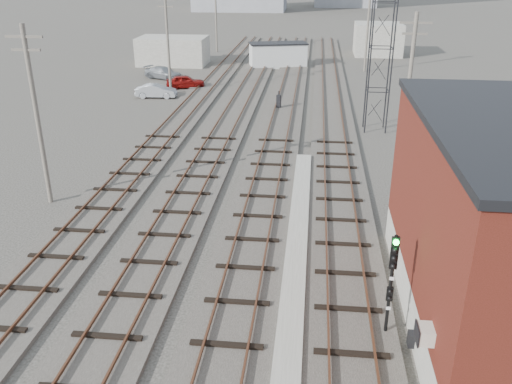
# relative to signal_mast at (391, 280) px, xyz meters

# --- Properties ---
(ground) EXTENTS (320.00, 320.00, 0.00)m
(ground) POSITION_rel_signal_mast_xyz_m (-3.70, 49.26, -2.21)
(ground) COLOR #282621
(ground) RESTS_ON ground
(track_right) EXTENTS (3.20, 90.00, 0.39)m
(track_right) POSITION_rel_signal_mast_xyz_m (-1.20, 28.26, -2.10)
(track_right) COLOR #332D28
(track_right) RESTS_ON ground
(track_mid_right) EXTENTS (3.20, 90.00, 0.39)m
(track_mid_right) POSITION_rel_signal_mast_xyz_m (-5.20, 28.26, -2.10)
(track_mid_right) COLOR #332D28
(track_mid_right) RESTS_ON ground
(track_mid_left) EXTENTS (3.20, 90.00, 0.39)m
(track_mid_left) POSITION_rel_signal_mast_xyz_m (-9.20, 28.26, -2.10)
(track_mid_left) COLOR #332D28
(track_mid_left) RESTS_ON ground
(track_left) EXTENTS (3.20, 90.00, 0.39)m
(track_left) POSITION_rel_signal_mast_xyz_m (-13.20, 28.26, -2.10)
(track_left) COLOR #332D28
(track_left) RESTS_ON ground
(platform_curb) EXTENTS (0.90, 28.00, 0.26)m
(platform_curb) POSITION_rel_signal_mast_xyz_m (-3.20, 3.26, -2.08)
(platform_curb) COLOR gray
(platform_curb) RESTS_ON ground
(brick_building) EXTENTS (6.54, 12.20, 7.22)m
(brick_building) POSITION_rel_signal_mast_xyz_m (3.80, 1.26, 1.42)
(brick_building) COLOR gray
(brick_building) RESTS_ON ground
(lattice_tower) EXTENTS (1.60, 1.60, 15.00)m
(lattice_tower) POSITION_rel_signal_mast_xyz_m (1.80, 24.26, 5.29)
(lattice_tower) COLOR black
(lattice_tower) RESTS_ON ground
(utility_pole_left_a) EXTENTS (1.80, 0.24, 9.00)m
(utility_pole_left_a) POSITION_rel_signal_mast_xyz_m (-16.20, 9.26, 2.59)
(utility_pole_left_a) COLOR #595147
(utility_pole_left_a) RESTS_ON ground
(utility_pole_left_b) EXTENTS (1.80, 0.24, 9.00)m
(utility_pole_left_b) POSITION_rel_signal_mast_xyz_m (-16.20, 34.26, 2.59)
(utility_pole_left_b) COLOR #595147
(utility_pole_left_b) RESTS_ON ground
(utility_pole_left_c) EXTENTS (1.80, 0.24, 9.00)m
(utility_pole_left_c) POSITION_rel_signal_mast_xyz_m (-16.20, 59.26, 2.59)
(utility_pole_left_c) COLOR #595147
(utility_pole_left_c) RESTS_ON ground
(utility_pole_right_a) EXTENTS (1.80, 0.24, 9.00)m
(utility_pole_right_a) POSITION_rel_signal_mast_xyz_m (2.80, 17.26, 2.59)
(utility_pole_right_a) COLOR #595147
(utility_pole_right_a) RESTS_ON ground
(utility_pole_right_b) EXTENTS (1.80, 0.24, 9.00)m
(utility_pole_right_b) POSITION_rel_signal_mast_xyz_m (2.80, 47.26, 2.59)
(utility_pole_right_b) COLOR #595147
(utility_pole_right_b) RESTS_ON ground
(shed_left) EXTENTS (8.00, 5.00, 3.20)m
(shed_left) POSITION_rel_signal_mast_xyz_m (-19.70, 49.26, -0.61)
(shed_left) COLOR gray
(shed_left) RESTS_ON ground
(shed_right) EXTENTS (6.00, 6.00, 4.00)m
(shed_right) POSITION_rel_signal_mast_xyz_m (5.30, 59.26, -0.21)
(shed_right) COLOR gray
(shed_right) RESTS_ON ground
(signal_mast) EXTENTS (0.40, 0.41, 3.81)m
(signal_mast) POSITION_rel_signal_mast_xyz_m (0.00, 0.00, 0.00)
(signal_mast) COLOR gray
(signal_mast) RESTS_ON ground
(switch_stand) EXTENTS (0.40, 0.40, 1.49)m
(switch_stand) POSITION_rel_signal_mast_xyz_m (-5.66, 29.38, -1.51)
(switch_stand) COLOR black
(switch_stand) RESTS_ON ground
(site_trailer) EXTENTS (7.14, 4.48, 2.79)m
(site_trailer) POSITION_rel_signal_mast_xyz_m (-7.12, 48.90, -0.80)
(site_trailer) COLOR silver
(site_trailer) RESTS_ON ground
(car_red) EXTENTS (4.00, 2.42, 1.28)m
(car_red) POSITION_rel_signal_mast_xyz_m (-15.35, 36.71, -1.57)
(car_red) COLOR maroon
(car_red) RESTS_ON ground
(car_silver) EXTENTS (3.81, 1.56, 1.23)m
(car_silver) POSITION_rel_signal_mast_xyz_m (-17.09, 32.47, -1.59)
(car_silver) COLOR #9C9FA3
(car_silver) RESTS_ON ground
(car_grey) EXTENTS (4.62, 3.26, 1.24)m
(car_grey) POSITION_rel_signal_mast_xyz_m (-18.69, 40.85, -1.59)
(car_grey) COLOR gray
(car_grey) RESTS_ON ground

